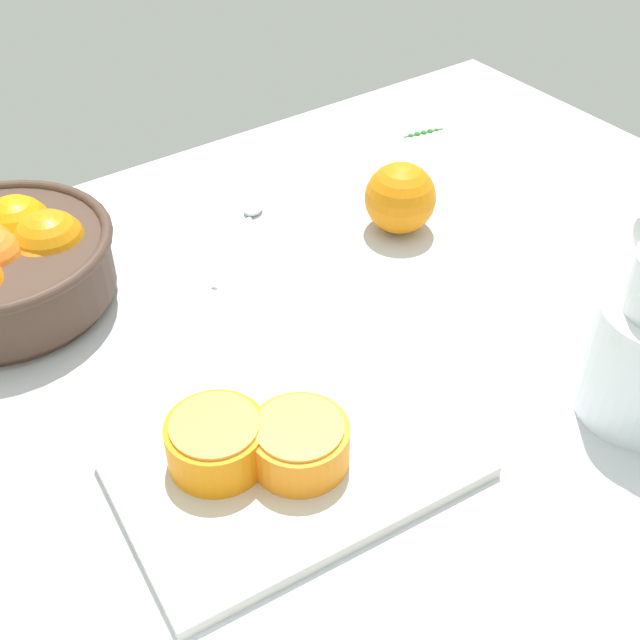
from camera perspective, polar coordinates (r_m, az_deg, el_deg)
ground_plane at (r=78.85cm, az=0.28°, el=-4.40°), size 125.46×91.65×3.00cm
fruit_bowl at (r=88.78cm, az=-21.35°, el=3.69°), size 23.44×23.44×10.05cm
cutting_board at (r=69.07cm, az=-1.65°, el=-10.30°), size 30.20×20.21×1.25cm
orange_half_0 at (r=67.31cm, az=-1.43°, el=-8.59°), size 8.23×8.23×4.14cm
orange_half_1 at (r=67.71cm, az=-7.25°, el=-8.45°), size 8.26×8.26×4.42cm
loose_orange_1 at (r=95.02cm, az=5.62°, el=8.47°), size 8.25×8.25×8.25cm
spoon at (r=96.50cm, az=-5.35°, el=6.43°), size 13.56×12.62×1.00cm
herb_sprig_0 at (r=117.86cm, az=7.19°, el=12.91°), size 6.09×1.52×0.90cm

